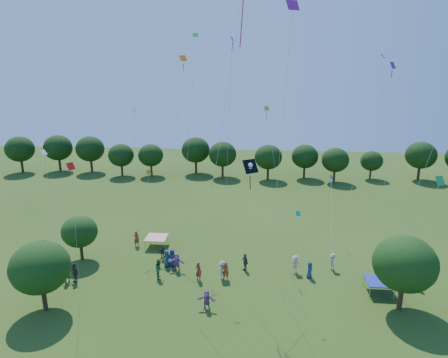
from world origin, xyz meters
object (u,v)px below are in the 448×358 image
tent_blue (379,281)px  pirate_kite (251,169)px  near_tree_west (40,267)px  near_tree_east (405,264)px  tent_red_stripe (156,237)px  near_tree_north (79,232)px  red_high_kite (233,59)px

tent_blue → pirate_kite: 15.21m
near_tree_west → near_tree_east: 28.30m
tent_red_stripe → near_tree_north: bearing=-152.0°
near_tree_east → tent_blue: near_tree_east is taller
near_tree_west → pirate_kite: pirate_kite is taller
near_tree_north → tent_red_stripe: size_ratio=2.09×
near_tree_west → pirate_kite: 18.05m
near_tree_east → tent_red_stripe: bearing=156.1°
pirate_kite → red_high_kite: 8.24m
near_tree_west → near_tree_north: near_tree_west is taller
near_tree_east → pirate_kite: 14.03m
near_tree_north → pirate_kite: (16.98, -5.98, 8.24)m
near_tree_east → tent_blue: 3.96m
near_tree_west → red_high_kite: bearing=3.6°
tent_red_stripe → tent_blue: same height
near_tree_north → red_high_kite: red_high_kite is taller
tent_red_stripe → pirate_kite: bearing=-43.2°
tent_red_stripe → red_high_kite: red_high_kite is taller
near_tree_east → tent_blue: size_ratio=2.82×
near_tree_north → tent_red_stripe: bearing=28.0°
near_tree_west → tent_red_stripe: bearing=64.1°
near_tree_west → near_tree_east: near_tree_east is taller
tent_red_stripe → red_high_kite: (8.85, -11.36, 18.15)m
tent_blue → red_high_kite: (-12.42, -3.94, 18.15)m
near_tree_west → near_tree_east: bearing=4.9°
near_tree_west → tent_blue: (27.24, 4.88, -2.68)m
near_tree_east → tent_red_stripe: (-22.22, 9.86, -2.96)m
near_tree_north → pirate_kite: 19.80m
near_tree_north → tent_red_stripe: 7.92m
near_tree_north → near_tree_east: size_ratio=0.74×
pirate_kite → tent_red_stripe: bearing=136.8°
near_tree_north → tent_blue: near_tree_north is taller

